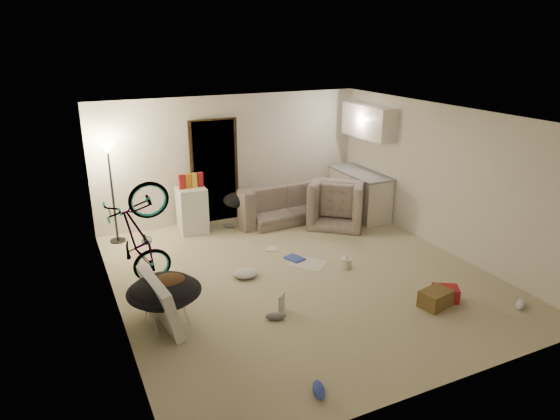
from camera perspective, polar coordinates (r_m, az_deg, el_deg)
name	(u,v)px	position (r m, az deg, el deg)	size (l,w,h in m)	color
floor	(300,275)	(7.95, 2.33, -7.49)	(5.50, 6.00, 0.02)	#BEB592
ceiling	(303,115)	(7.18, 2.61, 10.78)	(5.50, 6.00, 0.02)	white
wall_back	(232,158)	(10.13, -5.51, 5.96)	(5.50, 0.02, 2.50)	white
wall_front	(444,286)	(5.21, 18.19, -8.23)	(5.50, 0.02, 2.50)	white
wall_left	(110,229)	(6.71, -18.90, -2.02)	(0.02, 6.00, 2.50)	white
wall_right	(443,178)	(9.04, 18.17, 3.44)	(0.02, 6.00, 2.50)	white
doorway	(214,172)	(10.03, -7.54, 4.38)	(0.85, 0.10, 2.04)	black
door_trim	(215,172)	(10.00, -7.48, 4.34)	(0.97, 0.04, 2.10)	#312011
floor_lamp	(110,172)	(9.25, -18.85, 4.08)	(0.28, 0.28, 1.81)	black
kitchen_counter	(359,194)	(10.55, 9.06, 1.78)	(0.60, 1.50, 0.88)	silver
counter_top	(361,173)	(10.43, 9.19, 4.19)	(0.64, 1.54, 0.04)	gray
kitchen_uppers	(369,122)	(10.28, 10.12, 9.92)	(0.38, 1.40, 0.65)	silver
sofa	(281,205)	(10.21, 0.16, 0.54)	(1.99, 0.78, 0.58)	#373E36
armchair	(339,206)	(10.07, 6.71, 0.45)	(1.05, 0.92, 0.68)	#373E36
bicycle	(142,260)	(7.68, -15.50, -5.49)	(0.59, 1.69, 0.89)	black
book_asset	(279,313)	(6.91, -0.12, -11.72)	(0.18, 0.25, 0.02)	maroon
mini_fridge	(192,210)	(9.65, -10.00, 0.03)	(0.51, 0.51, 0.87)	white
snack_box_0	(182,182)	(9.44, -11.19, 3.11)	(0.10, 0.07, 0.30)	maroon
snack_box_1	(188,182)	(9.47, -10.48, 3.21)	(0.10, 0.07, 0.30)	orange
snack_box_2	(194,181)	(9.50, -9.79, 3.30)	(0.10, 0.07, 0.30)	yellow
snack_box_3	(200,180)	(9.53, -9.09, 3.39)	(0.10, 0.07, 0.30)	maroon
saucer_chair	(165,297)	(6.66, -13.04, -9.68)	(0.95, 0.95, 0.68)	silver
hoodie	(168,283)	(6.55, -12.68, -8.19)	(0.48, 0.40, 0.22)	#4C301A
sofa_drape	(238,200)	(9.78, -4.87, 1.16)	(0.56, 0.46, 0.28)	black
tv_box	(160,302)	(6.67, -13.51, -10.19)	(0.13, 1.05, 0.69)	silver
drink_case_a	(435,299)	(7.36, 17.34, -9.63)	(0.42, 0.30, 0.24)	brown
drink_case_b	(445,293)	(7.57, 18.37, -9.04)	(0.35, 0.26, 0.20)	maroon
juicer	(346,263)	(8.19, 7.60, -5.97)	(0.17, 0.17, 0.24)	beige
newspaper	(308,263)	(8.34, 3.17, -6.07)	(0.45, 0.58, 0.01)	beige
book_blue	(295,258)	(8.47, 1.67, -5.54)	(0.23, 0.31, 0.03)	#3144B1
book_white	(272,249)	(8.84, -0.93, -4.46)	(0.18, 0.23, 0.02)	silver
shoe_0	(191,229)	(9.77, -10.08, -2.12)	(0.30, 0.12, 0.11)	#3144B1
shoe_1	(229,226)	(9.85, -5.84, -1.80)	(0.25, 0.10, 0.09)	slate
shoe_2	(319,390)	(5.58, 4.46, -19.82)	(0.30, 0.12, 0.11)	#3144B1
shoe_3	(276,316)	(6.77, -0.48, -12.02)	(0.28, 0.11, 0.10)	slate
shoe_4	(520,304)	(7.79, 25.78, -9.66)	(0.29, 0.12, 0.11)	white
clothes_lump_b	(265,219)	(10.10, -1.69, -0.98)	(0.47, 0.41, 0.14)	black
clothes_lump_c	(245,273)	(7.87, -4.01, -7.24)	(0.39, 0.33, 0.12)	silver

